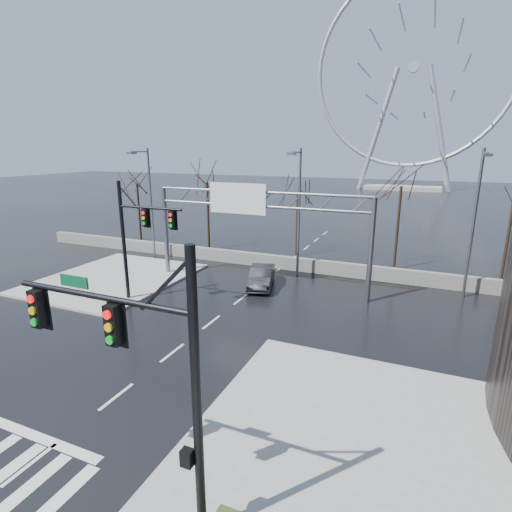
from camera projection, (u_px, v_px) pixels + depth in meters
The scene contains 17 objects.
ground at pixel (116, 397), 16.56m from camera, with size 260.00×260.00×0.00m, color black.
sidewalk_right_ext at pixel (371, 430), 14.51m from camera, with size 12.00×10.00×0.15m, color gray.
sidewalk_far at pixel (114, 278), 31.38m from camera, with size 10.00×12.00×0.15m, color gray.
barrier_wall at pixel (280, 262), 34.16m from camera, with size 52.00×0.50×1.10m, color slate.
signal_mast_near at pixel (147, 364), 9.75m from camera, with size 5.52×0.41×8.00m.
signal_mast_far at pixel (136, 231), 25.49m from camera, with size 4.72×0.41×8.00m.
sign_gantry at pixel (253, 217), 28.62m from camera, with size 16.36×0.40×7.60m.
streetlight_left at pixel (148, 196), 35.71m from camera, with size 0.50×2.55×10.00m.
streetlight_mid at pixel (298, 204), 30.38m from camera, with size 0.50×2.55×10.00m.
streetlight_right at pixel (475, 214), 25.81m from camera, with size 0.50×2.55×10.00m.
tree_far_left at pixel (137, 190), 43.25m from camera, with size 3.50×3.50×7.00m.
tree_left at pixel (207, 190), 39.28m from camera, with size 3.75×3.75×7.50m.
tree_center at pixel (298, 202), 36.95m from camera, with size 3.25×3.25×6.50m.
tree_right at pixel (400, 196), 32.36m from camera, with size 3.90×3.90×7.80m.
tree_far_right at pixel (512, 211), 29.97m from camera, with size 3.40×3.40×6.80m.
ferris_wheel at pixel (413, 76), 92.12m from camera, with size 45.00×6.00×50.91m.
car at pixel (261, 276), 29.64m from camera, with size 1.62×4.64×1.53m, color black.
Camera 1 is at (11.04, -11.00, 9.96)m, focal length 28.00 mm.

